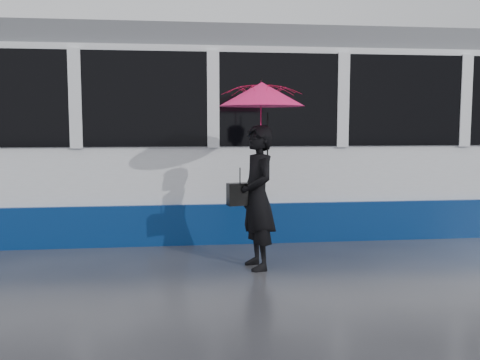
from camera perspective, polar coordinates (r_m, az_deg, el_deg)
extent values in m
plane|color=#2A2A2F|center=(7.08, 1.42, -9.02)|extent=(90.00, 90.00, 0.00)
cube|color=#3F3D38|center=(8.79, -0.27, -6.00)|extent=(34.00, 0.07, 0.02)
cube|color=#3F3D38|center=(10.20, -1.20, -4.34)|extent=(34.00, 0.07, 0.02)
cube|color=white|center=(9.32, -12.66, 3.93)|extent=(24.00, 2.40, 2.95)
cube|color=navy|center=(9.43, -12.50, -3.46)|extent=(24.00, 2.56, 0.62)
cube|color=black|center=(9.32, -12.76, 8.08)|extent=(23.00, 2.48, 1.40)
cube|color=#585B60|center=(9.41, -12.90, 14.02)|extent=(23.60, 2.20, 0.35)
imported|color=black|center=(6.75, 1.88, -1.88)|extent=(0.56, 0.74, 1.82)
imported|color=#FB1587|center=(6.69, 2.33, 6.70)|extent=(1.18, 1.19, 0.91)
cone|color=#FB1587|center=(6.70, 2.34, 9.13)|extent=(1.27, 1.27, 0.30)
cylinder|color=black|center=(6.72, 2.35, 10.58)|extent=(0.01, 0.01, 0.07)
cylinder|color=black|center=(6.73, 2.96, 3.79)|extent=(0.02, 0.02, 0.80)
cube|color=black|center=(6.73, 0.00, -1.52)|extent=(0.35, 0.20, 0.28)
cylinder|color=black|center=(6.70, 0.00, 0.44)|extent=(0.01, 0.01, 0.18)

